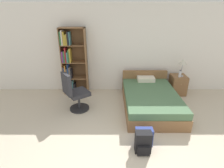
{
  "coord_description": "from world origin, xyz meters",
  "views": [
    {
      "loc": [
        -0.4,
        -1.98,
        2.4
      ],
      "look_at": [
        -0.4,
        1.98,
        0.71
      ],
      "focal_mm": 28.0,
      "sensor_mm": 36.0,
      "label": 1
    }
  ],
  "objects_px": {
    "nightstand": "(178,85)",
    "backpack_black": "(143,143)",
    "table_lamp": "(183,63)",
    "water_bottle": "(180,74)",
    "backpack_blue": "(144,137)",
    "office_chair": "(75,93)",
    "bed": "(150,99)",
    "bookshelf": "(71,63)"
  },
  "relations": [
    {
      "from": "office_chair",
      "to": "table_lamp",
      "type": "height_order",
      "value": "table_lamp"
    },
    {
      "from": "bookshelf",
      "to": "nightstand",
      "type": "distance_m",
      "value": 3.29
    },
    {
      "from": "bed",
      "to": "office_chair",
      "type": "bearing_deg",
      "value": -174.75
    },
    {
      "from": "bed",
      "to": "table_lamp",
      "type": "height_order",
      "value": "table_lamp"
    },
    {
      "from": "bed",
      "to": "backpack_black",
      "type": "xyz_separation_m",
      "value": [
        -0.44,
        -1.62,
        -0.04
      ]
    },
    {
      "from": "nightstand",
      "to": "backpack_blue",
      "type": "xyz_separation_m",
      "value": [
        -1.41,
        -2.24,
        -0.13
      ]
    },
    {
      "from": "office_chair",
      "to": "nightstand",
      "type": "xyz_separation_m",
      "value": [
        2.94,
        0.99,
        -0.19
      ]
    },
    {
      "from": "water_bottle",
      "to": "backpack_black",
      "type": "relative_size",
      "value": 0.52
    },
    {
      "from": "nightstand",
      "to": "water_bottle",
      "type": "height_order",
      "value": "water_bottle"
    },
    {
      "from": "table_lamp",
      "to": "backpack_black",
      "type": "bearing_deg",
      "value": -121.81
    },
    {
      "from": "bookshelf",
      "to": "office_chair",
      "type": "bearing_deg",
      "value": -75.68
    },
    {
      "from": "bed",
      "to": "backpack_blue",
      "type": "bearing_deg",
      "value": -105.35
    },
    {
      "from": "bookshelf",
      "to": "nightstand",
      "type": "height_order",
      "value": "bookshelf"
    },
    {
      "from": "nightstand",
      "to": "backpack_black",
      "type": "bearing_deg",
      "value": -120.92
    },
    {
      "from": "bed",
      "to": "backpack_blue",
      "type": "xyz_separation_m",
      "value": [
        -0.39,
        -1.43,
        -0.07
      ]
    },
    {
      "from": "office_chair",
      "to": "nightstand",
      "type": "bearing_deg",
      "value": 18.57
    },
    {
      "from": "bookshelf",
      "to": "backpack_blue",
      "type": "height_order",
      "value": "bookshelf"
    },
    {
      "from": "office_chair",
      "to": "backpack_black",
      "type": "distance_m",
      "value": 2.09
    },
    {
      "from": "nightstand",
      "to": "table_lamp",
      "type": "bearing_deg",
      "value": -53.54
    },
    {
      "from": "bookshelf",
      "to": "backpack_black",
      "type": "bearing_deg",
      "value": -54.82
    },
    {
      "from": "backpack_blue",
      "to": "nightstand",
      "type": "bearing_deg",
      "value": 57.94
    },
    {
      "from": "table_lamp",
      "to": "bookshelf",
      "type": "bearing_deg",
      "value": 178.11
    },
    {
      "from": "bookshelf",
      "to": "bed",
      "type": "bearing_deg",
      "value": -21.79
    },
    {
      "from": "bookshelf",
      "to": "backpack_black",
      "type": "relative_size",
      "value": 4.68
    },
    {
      "from": "backpack_black",
      "to": "backpack_blue",
      "type": "bearing_deg",
      "value": 75.05
    },
    {
      "from": "nightstand",
      "to": "backpack_black",
      "type": "xyz_separation_m",
      "value": [
        -1.45,
        -2.43,
        -0.09
      ]
    },
    {
      "from": "nightstand",
      "to": "table_lamp",
      "type": "xyz_separation_m",
      "value": [
        0.03,
        -0.04,
        0.71
      ]
    },
    {
      "from": "backpack_black",
      "to": "backpack_blue",
      "type": "xyz_separation_m",
      "value": [
        0.05,
        0.18,
        -0.03
      ]
    },
    {
      "from": "bookshelf",
      "to": "nightstand",
      "type": "bearing_deg",
      "value": -1.23
    },
    {
      "from": "nightstand",
      "to": "table_lamp",
      "type": "distance_m",
      "value": 0.71
    },
    {
      "from": "office_chair",
      "to": "backpack_blue",
      "type": "relative_size",
      "value": 2.99
    },
    {
      "from": "bookshelf",
      "to": "office_chair",
      "type": "height_order",
      "value": "bookshelf"
    },
    {
      "from": "bed",
      "to": "nightstand",
      "type": "height_order",
      "value": "bed"
    },
    {
      "from": "table_lamp",
      "to": "water_bottle",
      "type": "height_order",
      "value": "table_lamp"
    },
    {
      "from": "water_bottle",
      "to": "backpack_blue",
      "type": "relative_size",
      "value": 0.63
    },
    {
      "from": "table_lamp",
      "to": "backpack_black",
      "type": "relative_size",
      "value": 1.23
    },
    {
      "from": "water_bottle",
      "to": "backpack_black",
      "type": "bearing_deg",
      "value": -121.45
    },
    {
      "from": "bed",
      "to": "water_bottle",
      "type": "distance_m",
      "value": 1.28
    },
    {
      "from": "office_chair",
      "to": "nightstand",
      "type": "distance_m",
      "value": 3.11
    },
    {
      "from": "office_chair",
      "to": "water_bottle",
      "type": "bearing_deg",
      "value": 16.72
    },
    {
      "from": "water_bottle",
      "to": "backpack_blue",
      "type": "height_order",
      "value": "water_bottle"
    },
    {
      "from": "nightstand",
      "to": "water_bottle",
      "type": "distance_m",
      "value": 0.41
    }
  ]
}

